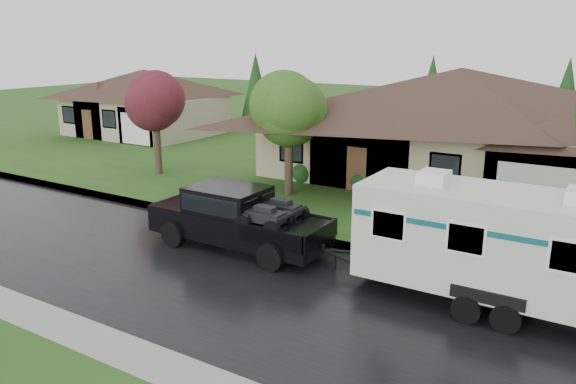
# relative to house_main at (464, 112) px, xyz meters

# --- Properties ---
(ground) EXTENTS (140.00, 140.00, 0.00)m
(ground) POSITION_rel_house_main_xyz_m (-2.29, -13.84, -3.59)
(ground) COLOR #264E18
(ground) RESTS_ON ground
(road) EXTENTS (140.00, 8.00, 0.01)m
(road) POSITION_rel_house_main_xyz_m (-2.29, -15.84, -3.59)
(road) COLOR black
(road) RESTS_ON ground
(curb) EXTENTS (140.00, 0.50, 0.15)m
(curb) POSITION_rel_house_main_xyz_m (-2.29, -11.59, -3.52)
(curb) COLOR gray
(curb) RESTS_ON ground
(lawn) EXTENTS (140.00, 26.00, 0.15)m
(lawn) POSITION_rel_house_main_xyz_m (-2.29, 1.16, -3.52)
(lawn) COLOR #264E18
(lawn) RESTS_ON ground
(house_main) EXTENTS (19.44, 10.80, 6.90)m
(house_main) POSITION_rel_house_main_xyz_m (0.00, 0.00, 0.00)
(house_main) COLOR tan
(house_main) RESTS_ON lawn
(house_far) EXTENTS (10.80, 8.64, 5.80)m
(house_far) POSITION_rel_house_main_xyz_m (-24.07, 2.02, -0.62)
(house_far) COLOR tan
(house_far) RESTS_ON lawn
(tree_left_green) EXTENTS (3.31, 3.31, 5.48)m
(tree_left_green) POSITION_rel_house_main_xyz_m (-5.94, -7.01, 0.36)
(tree_left_green) COLOR #382B1E
(tree_left_green) RESTS_ON lawn
(tree_red) EXTENTS (3.24, 3.24, 5.36)m
(tree_red) POSITION_rel_house_main_xyz_m (-14.07, -7.09, 0.28)
(tree_red) COLOR #382B1E
(tree_red) RESTS_ON lawn
(shrub_row) EXTENTS (13.60, 1.00, 1.00)m
(shrub_row) POSITION_rel_house_main_xyz_m (-0.29, -4.54, -2.94)
(shrub_row) COLOR #143814
(shrub_row) RESTS_ON lawn
(pickup_truck) EXTENTS (6.49, 2.47, 2.16)m
(pickup_truck) POSITION_rel_house_main_xyz_m (-4.10, -13.55, -2.43)
(pickup_truck) COLOR black
(pickup_truck) RESTS_ON ground
(travel_trailer) EXTENTS (8.01, 2.81, 3.59)m
(travel_trailer) POSITION_rel_house_main_xyz_m (4.72, -13.55, -1.69)
(travel_trailer) COLOR silver
(travel_trailer) RESTS_ON ground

